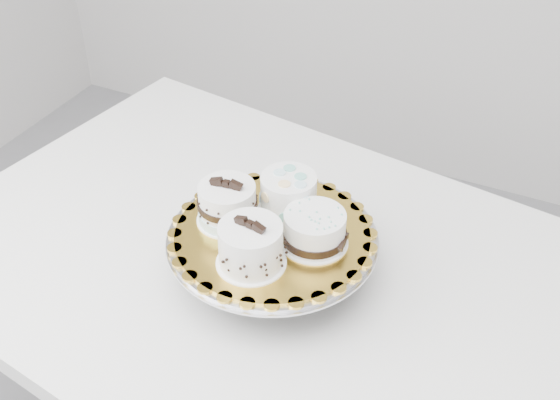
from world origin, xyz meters
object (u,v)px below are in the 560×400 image
at_px(table, 270,288).
at_px(cake_banded, 228,205).
at_px(cake_board, 272,234).
at_px(cake_swirl, 251,246).
at_px(cake_stand, 273,248).
at_px(cake_dots, 289,194).
at_px(cake_ribbon, 315,230).

height_order(table, cake_banded, cake_banded).
bearing_deg(cake_board, cake_swirl, -88.27).
bearing_deg(cake_board, cake_stand, 0.00).
bearing_deg(cake_stand, cake_dots, 91.40).
bearing_deg(cake_swirl, cake_dots, 99.56).
bearing_deg(cake_banded, cake_board, -5.19).
height_order(cake_board, cake_dots, cake_dots).
distance_m(table, cake_board, 0.18).
distance_m(table, cake_stand, 0.14).
bearing_deg(cake_stand, cake_banded, -178.25).
relative_size(table, cake_ribbon, 11.64).
height_order(table, cake_swirl, cake_swirl).
distance_m(cake_board, cake_swirl, 0.09).
xyz_separation_m(cake_banded, cake_dots, (0.08, 0.07, 0.00)).
height_order(cake_stand, cake_banded, cake_banded).
bearing_deg(table, cake_swirl, -69.12).
relative_size(cake_swirl, cake_ribbon, 0.97).
relative_size(cake_stand, cake_dots, 2.92).
distance_m(cake_board, cake_dots, 0.08).
bearing_deg(cake_swirl, cake_stand, 99.71).
relative_size(table, cake_banded, 12.66).
distance_m(cake_banded, cake_dots, 0.11).
xyz_separation_m(table, cake_board, (0.02, -0.03, 0.17)).
xyz_separation_m(cake_board, cake_dots, (-0.00, 0.07, 0.04)).
bearing_deg(cake_board, cake_dots, 91.40).
bearing_deg(table, cake_stand, -47.76).
distance_m(cake_stand, cake_swirl, 0.11).
height_order(table, cake_dots, cake_dots).
relative_size(cake_swirl, cake_dots, 0.93).
bearing_deg(cake_board, table, 123.53).
xyz_separation_m(cake_swirl, cake_banded, (-0.09, 0.08, -0.00)).
xyz_separation_m(cake_swirl, cake_ribbon, (0.07, 0.09, -0.01)).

